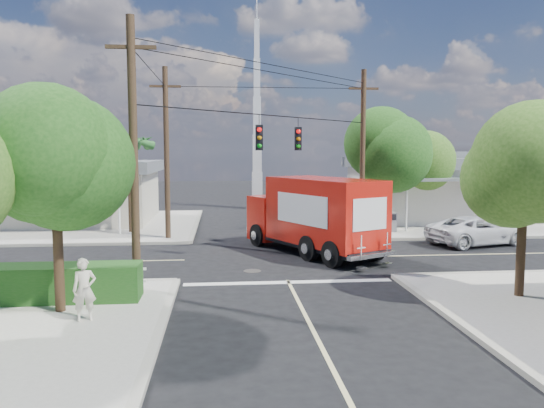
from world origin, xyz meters
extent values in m
plane|color=black|center=(0.00, 0.00, 0.00)|extent=(120.00, 120.00, 0.00)
cube|color=#AAA499|center=(11.00, 11.00, 0.07)|extent=(14.00, 14.00, 0.14)
cube|color=#A7A294|center=(4.00, 11.00, 0.07)|extent=(0.25, 14.00, 0.14)
cube|color=#A7A294|center=(11.00, 4.00, 0.07)|extent=(14.00, 0.25, 0.14)
cube|color=#AAA499|center=(-11.00, 11.00, 0.07)|extent=(14.00, 14.00, 0.14)
cube|color=#A7A294|center=(-4.00, 11.00, 0.07)|extent=(0.25, 14.00, 0.14)
cube|color=#A7A294|center=(-11.00, 4.00, 0.07)|extent=(14.00, 0.25, 0.14)
cube|color=#A7A294|center=(4.00, -11.00, 0.07)|extent=(0.25, 14.00, 0.14)
cube|color=#A7A294|center=(-4.00, -11.00, 0.07)|extent=(0.25, 14.00, 0.14)
cube|color=beige|center=(0.00, 10.00, 0.01)|extent=(0.12, 12.00, 0.01)
cube|color=beige|center=(0.00, -10.00, 0.01)|extent=(0.12, 12.00, 0.01)
cube|color=beige|center=(10.00, 0.00, 0.01)|extent=(12.00, 0.12, 0.01)
cube|color=beige|center=(-10.00, 0.00, 0.01)|extent=(12.00, 0.12, 0.01)
cube|color=silver|center=(0.00, -4.30, 0.01)|extent=(7.50, 0.40, 0.01)
cube|color=silver|center=(12.50, 12.00, 1.84)|extent=(11.00, 8.00, 3.40)
cube|color=slate|center=(12.50, 12.00, 3.89)|extent=(11.80, 8.80, 0.70)
cube|color=slate|center=(12.50, 12.00, 4.39)|extent=(6.05, 4.40, 0.50)
cube|color=slate|center=(12.50, 7.10, 3.04)|extent=(9.90, 1.80, 0.15)
cylinder|color=silver|center=(8.10, 6.30, 1.59)|extent=(0.12, 0.12, 2.90)
cube|color=beige|center=(-12.00, 12.50, 1.74)|extent=(10.00, 8.00, 3.20)
cube|color=slate|center=(-12.00, 12.50, 3.69)|extent=(10.80, 8.80, 0.70)
cube|color=slate|center=(-12.00, 12.50, 4.19)|extent=(5.50, 4.40, 0.50)
cube|color=slate|center=(-12.00, 7.60, 2.84)|extent=(9.00, 1.80, 0.15)
cylinder|color=silver|center=(-8.00, 6.80, 1.49)|extent=(0.12, 0.12, 2.70)
cube|color=silver|center=(0.50, 20.00, 1.50)|extent=(0.80, 0.80, 3.00)
cube|color=silver|center=(0.50, 20.00, 4.50)|extent=(0.70, 0.70, 3.00)
cube|color=silver|center=(0.50, 20.00, 7.50)|extent=(0.60, 0.60, 3.00)
cube|color=silver|center=(0.50, 20.00, 10.50)|extent=(0.50, 0.50, 3.00)
cube|color=silver|center=(0.50, 20.00, 13.50)|extent=(0.40, 0.40, 3.00)
cylinder|color=silver|center=(0.50, 20.00, 16.00)|extent=(0.10, 0.10, 2.00)
cylinder|color=#422D1C|center=(-7.00, -7.50, 2.00)|extent=(0.28, 0.28, 3.71)
sphere|color=#194813|center=(-7.00, -7.50, 4.32)|extent=(3.71, 3.71, 3.71)
sphere|color=#194813|center=(-7.40, -7.30, 4.55)|extent=(3.02, 3.02, 3.02)
sphere|color=#194813|center=(-6.65, -7.80, 4.20)|extent=(3.25, 3.25, 3.25)
cylinder|color=#422D1C|center=(7.20, 6.80, 2.19)|extent=(0.28, 0.28, 4.10)
sphere|color=#194813|center=(7.20, 6.80, 4.75)|extent=(4.10, 4.10, 4.10)
sphere|color=#194813|center=(6.80, 7.00, 5.00)|extent=(3.33, 3.33, 3.33)
sphere|color=#194813|center=(7.55, 6.50, 4.62)|extent=(3.58, 3.58, 3.58)
cylinder|color=#422D1C|center=(9.80, 9.00, 1.93)|extent=(0.28, 0.28, 3.58)
sphere|color=#2D5A17|center=(9.80, 9.00, 4.17)|extent=(3.58, 3.58, 3.58)
sphere|color=#2D5A17|center=(9.40, 9.20, 4.40)|extent=(2.91, 2.91, 2.91)
sphere|color=#2D5A17|center=(10.15, 8.70, 4.06)|extent=(3.14, 3.14, 3.14)
cylinder|color=#422D1C|center=(7.00, -7.20, 1.87)|extent=(0.28, 0.28, 3.46)
sphere|color=#2D5A17|center=(7.00, -7.20, 4.03)|extent=(3.46, 3.46, 3.46)
sphere|color=#2D5A17|center=(6.60, -7.00, 4.24)|extent=(2.81, 2.81, 2.81)
sphere|color=#2D5A17|center=(7.35, -7.50, 3.92)|extent=(3.02, 3.02, 3.02)
cylinder|color=#422D1C|center=(-7.50, 7.50, 2.64)|extent=(0.24, 0.24, 5.00)
cone|color=#276029|center=(-6.60, 7.50, 5.24)|extent=(0.50, 2.06, 0.98)
cone|color=#276029|center=(-6.94, 8.20, 5.24)|extent=(1.92, 1.68, 0.98)
cone|color=#276029|center=(-7.70, 8.38, 5.24)|extent=(2.12, 0.95, 0.98)
cone|color=#276029|center=(-8.31, 7.89, 5.24)|extent=(1.34, 2.07, 0.98)
cone|color=#276029|center=(-8.31, 7.11, 5.24)|extent=(1.34, 2.07, 0.98)
cone|color=#276029|center=(-7.70, 6.62, 5.24)|extent=(2.12, 0.95, 0.98)
cone|color=#276029|center=(-6.94, 6.80, 5.24)|extent=(1.92, 1.68, 0.98)
cylinder|color=#422D1C|center=(-9.50, 9.00, 2.44)|extent=(0.24, 0.24, 4.60)
cone|color=#276029|center=(-8.60, 9.00, 4.84)|extent=(0.50, 2.06, 0.98)
cone|color=#276029|center=(-8.94, 9.70, 4.84)|extent=(1.92, 1.68, 0.98)
cone|color=#276029|center=(-9.70, 9.88, 4.84)|extent=(2.12, 0.95, 0.98)
cone|color=#276029|center=(-10.31, 9.39, 4.84)|extent=(1.34, 2.07, 0.98)
cone|color=#276029|center=(-10.31, 8.61, 4.84)|extent=(1.34, 2.07, 0.98)
cone|color=#276029|center=(-9.70, 8.12, 4.84)|extent=(2.12, 0.95, 0.98)
cone|color=#276029|center=(-8.94, 8.30, 4.84)|extent=(1.92, 1.68, 0.98)
cylinder|color=#473321|center=(-5.20, -5.20, 4.50)|extent=(0.28, 0.28, 9.00)
cube|color=#473321|center=(-5.20, -5.20, 8.00)|extent=(1.60, 0.12, 0.12)
cylinder|color=#473321|center=(5.20, 5.20, 4.50)|extent=(0.28, 0.28, 9.00)
cube|color=#473321|center=(5.20, 5.20, 8.00)|extent=(1.60, 0.12, 0.12)
cylinder|color=#473321|center=(-5.20, 5.20, 4.50)|extent=(0.28, 0.28, 9.00)
cube|color=#473321|center=(-5.20, 5.20, 8.00)|extent=(1.60, 0.12, 0.12)
cylinder|color=black|center=(0.00, 0.00, 6.20)|extent=(10.43, 10.43, 0.04)
cube|color=black|center=(-0.80, -0.80, 5.25)|extent=(0.30, 0.24, 1.05)
sphere|color=red|center=(-0.80, -0.94, 5.58)|extent=(0.20, 0.20, 0.20)
cube|color=black|center=(1.10, 1.10, 5.25)|extent=(0.30, 0.24, 1.05)
sphere|color=red|center=(1.10, 0.96, 5.58)|extent=(0.20, 0.20, 0.20)
cube|color=silver|center=(-7.80, -5.60, 0.49)|extent=(5.94, 0.05, 0.08)
cube|color=silver|center=(-7.80, -5.60, 0.89)|extent=(5.94, 0.05, 0.08)
cube|color=silver|center=(-5.00, -5.60, 0.64)|extent=(0.09, 0.06, 1.00)
cube|color=#184713|center=(-8.00, -6.40, 0.69)|extent=(6.20, 1.20, 1.10)
cube|color=#B10C12|center=(5.80, 6.20, 0.69)|extent=(0.50, 0.50, 1.10)
cube|color=#151FA0|center=(6.50, 6.20, 0.69)|extent=(0.50, 0.50, 1.10)
cube|color=slate|center=(7.20, 6.20, 0.69)|extent=(0.50, 0.50, 1.10)
cube|color=black|center=(1.75, 1.03, 0.55)|extent=(5.63, 7.96, 0.25)
cube|color=red|center=(0.34, 3.73, 1.35)|extent=(2.91, 2.61, 2.19)
cube|color=black|center=(0.02, 4.35, 1.75)|extent=(1.97, 1.19, 0.95)
cube|color=silver|center=(-0.07, 4.53, 0.65)|extent=(2.09, 1.17, 0.35)
cube|color=red|center=(2.16, 0.24, 2.04)|extent=(4.88, 6.28, 2.89)
cube|color=white|center=(3.29, 0.82, 2.19)|extent=(1.68, 3.19, 1.30)
cube|color=white|center=(1.04, -0.35, 2.19)|extent=(1.68, 3.19, 1.30)
cube|color=white|center=(3.51, -2.35, 2.19)|extent=(1.60, 0.85, 1.30)
cube|color=silver|center=(3.57, -2.46, 0.55)|extent=(2.24, 1.33, 0.18)
cube|color=silver|center=(3.01, -2.90, 0.95)|extent=(0.43, 0.26, 1.00)
cube|color=silver|center=(4.25, -2.25, 0.95)|extent=(0.43, 0.26, 1.00)
cylinder|color=black|center=(-0.60, 3.07, 0.55)|extent=(0.79, 1.12, 1.10)
cylinder|color=black|center=(1.43, 4.13, 0.55)|extent=(0.79, 1.12, 1.10)
cylinder|color=black|center=(2.07, -2.06, 0.55)|extent=(0.79, 1.12, 1.10)
cylinder|color=black|center=(4.10, -1.00, 0.55)|extent=(0.79, 1.12, 1.10)
imported|color=silver|center=(10.40, 2.44, 0.72)|extent=(5.61, 3.73, 1.43)
imported|color=beige|center=(-6.08, -8.43, 0.99)|extent=(0.72, 0.59, 1.70)
camera|label=1|loc=(-2.36, -22.81, 4.72)|focal=35.00mm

